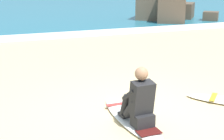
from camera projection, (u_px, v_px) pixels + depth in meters
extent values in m
plane|color=#CCB584|center=(139.00, 114.00, 5.98)|extent=(80.00, 80.00, 0.00)
cube|color=teal|center=(14.00, 7.00, 25.64)|extent=(80.00, 28.00, 0.10)
cube|color=white|center=(49.00, 36.00, 13.34)|extent=(80.00, 0.90, 0.11)
ellipsoid|color=white|center=(131.00, 118.00, 5.74)|extent=(0.54, 2.07, 0.07)
cube|color=red|center=(119.00, 104.00, 6.25)|extent=(0.48, 0.10, 0.01)
cube|color=#4A1311|center=(149.00, 132.00, 5.14)|extent=(0.37, 0.24, 0.01)
cube|color=#232326|center=(143.00, 120.00, 5.31)|extent=(0.33, 0.28, 0.20)
cylinder|color=#232326|center=(132.00, 108.00, 5.39)|extent=(0.17, 0.41, 0.43)
cylinder|color=#232326|center=(125.00, 105.00, 5.57)|extent=(0.13, 0.27, 0.42)
cube|color=#232326|center=(123.00, 115.00, 5.69)|extent=(0.11, 0.23, 0.05)
cylinder|color=#232326|center=(143.00, 106.00, 5.47)|extent=(0.17, 0.41, 0.43)
cylinder|color=#232326|center=(137.00, 103.00, 5.67)|extent=(0.13, 0.27, 0.42)
cube|color=#232326|center=(135.00, 113.00, 5.78)|extent=(0.11, 0.23, 0.05)
cube|color=#232326|center=(142.00, 98.00, 5.25)|extent=(0.36, 0.31, 0.57)
sphere|color=#A37556|center=(141.00, 74.00, 5.17)|extent=(0.21, 0.21, 0.21)
cylinder|color=#232326|center=(129.00, 95.00, 5.32)|extent=(0.11, 0.40, 0.31)
cylinder|color=#232326|center=(145.00, 92.00, 5.43)|extent=(0.11, 0.40, 0.31)
cube|color=gold|center=(213.00, 97.00, 6.61)|extent=(0.41, 0.41, 0.01)
cube|color=brown|center=(151.00, 8.00, 17.93)|extent=(2.04, 2.10, 1.33)
cube|color=brown|center=(171.00, 12.00, 16.91)|extent=(1.46, 1.34, 1.14)
cube|color=brown|center=(171.00, 9.00, 16.66)|extent=(1.76, 1.74, 1.50)
cube|color=brown|center=(211.00, 17.00, 17.55)|extent=(1.05, 1.05, 0.55)
cube|color=brown|center=(184.00, 11.00, 18.55)|extent=(1.84, 1.92, 0.90)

